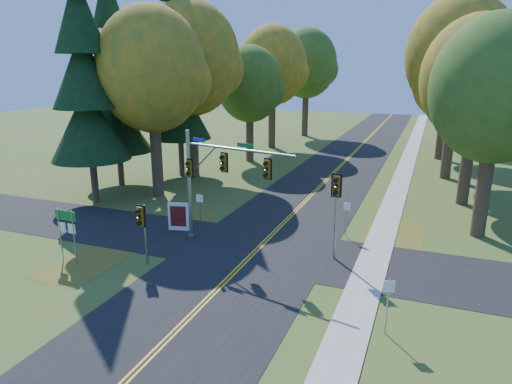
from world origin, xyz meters
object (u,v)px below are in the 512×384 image
(east_signal_pole, at_px, (336,195))
(info_kiosk, at_px, (179,217))
(route_sign_cluster, at_px, (66,225))
(traffic_mast, at_px, (212,175))

(east_signal_pole, relative_size, info_kiosk, 2.64)
(east_signal_pole, bearing_deg, info_kiosk, 174.29)
(east_signal_pole, relative_size, route_sign_cluster, 1.63)
(east_signal_pole, height_order, info_kiosk, east_signal_pole)
(route_sign_cluster, bearing_deg, east_signal_pole, 25.05)
(east_signal_pole, xyz_separation_m, info_kiosk, (-9.83, 0.94, -2.65))
(east_signal_pole, height_order, route_sign_cluster, east_signal_pole)
(traffic_mast, height_order, route_sign_cluster, traffic_mast)
(traffic_mast, distance_m, east_signal_pole, 6.76)
(traffic_mast, bearing_deg, info_kiosk, 168.47)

